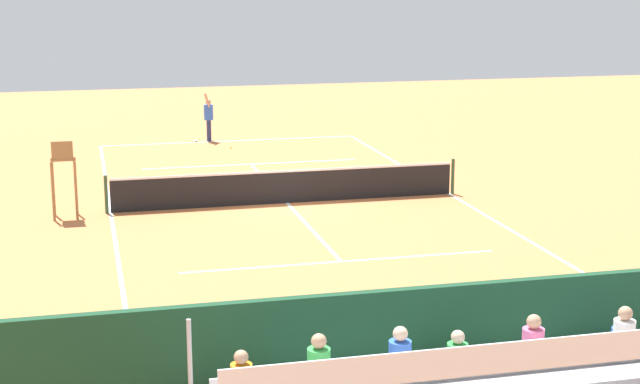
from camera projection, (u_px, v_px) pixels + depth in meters
name	position (u px, v px, depth m)	size (l,w,h in m)	color
ground_plane	(287.00, 203.00, 28.22)	(60.00, 60.00, 0.00)	#D17542
court_line_markings	(287.00, 203.00, 28.25)	(10.10, 22.20, 0.01)	white
tennis_net	(287.00, 186.00, 28.11)	(10.30, 0.10, 1.07)	black
backdrop_wall	(478.00, 346.00, 14.73)	(18.00, 0.16, 2.00)	#194228
bleacher_stand	(519.00, 383.00, 13.48)	(9.06, 2.40, 2.48)	#B2B2B7
umpire_chair	(63.00, 170.00, 26.23)	(0.67, 0.67, 2.14)	olive
courtside_bench	(588.00, 343.00, 16.05)	(1.80, 0.40, 0.93)	#33383D
equipment_bag	(510.00, 375.00, 15.68)	(0.90, 0.36, 0.36)	#B22D2D
tennis_player	(209.00, 116.00, 38.40)	(0.45, 0.56, 1.93)	navy
tennis_racket	(195.00, 141.00, 38.65)	(0.32, 0.57, 0.03)	black
tennis_ball_near	(231.00, 147.00, 37.04)	(0.07, 0.07, 0.07)	#CCDB33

